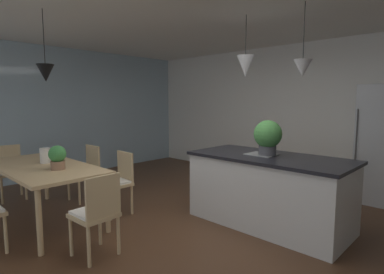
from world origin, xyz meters
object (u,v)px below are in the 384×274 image
potted_plant_on_table (57,157)px  dining_table (42,170)px  chair_far_left (86,171)px  kitchen_island (268,189)px  potted_plant_on_island (268,136)px  chair_kitchen_end (97,212)px  chair_window_end (10,170)px  chair_far_right (118,181)px  vase_on_dining_table (45,156)px

potted_plant_on_table → dining_table: bearing=-173.7°
chair_far_left → potted_plant_on_table: (0.86, -0.80, 0.44)m
dining_table → kitchen_island: size_ratio=1.01×
kitchen_island → potted_plant_on_table: size_ratio=6.79×
chair_far_left → potted_plant_on_island: bearing=23.0°
chair_kitchen_end → chair_window_end: bearing=180.0°
chair_window_end → potted_plant_on_island: size_ratio=1.92×
chair_far_right → kitchen_island: (1.75, 1.12, -0.01)m
kitchen_island → potted_plant_on_table: 2.68m
chair_kitchen_end → potted_plant_on_island: 2.22m
chair_kitchen_end → chair_far_right: bearing=137.7°
dining_table → potted_plant_on_island: size_ratio=4.48×
potted_plant_on_island → chair_far_left: bearing=-157.0°
potted_plant_on_table → chair_far_right: bearing=85.8°
vase_on_dining_table → potted_plant_on_island: bearing=39.2°
chair_far_left → chair_window_end: 1.25m
chair_far_right → potted_plant_on_table: potted_plant_on_table is taller
dining_table → chair_far_right: chair_far_right is taller
kitchen_island → potted_plant_on_island: size_ratio=4.45×
chair_far_left → kitchen_island: (2.67, 1.12, -0.01)m
potted_plant_on_table → potted_plant_on_island: bearing=47.2°
dining_table → chair_kitchen_end: (1.38, 0.00, -0.22)m
chair_far_left → chair_far_right: bearing=-0.0°
chair_far_left → potted_plant_on_table: size_ratio=2.94×
chair_kitchen_end → potted_plant_on_island: bearing=68.0°
vase_on_dining_table → chair_kitchen_end: bearing=-3.4°
dining_table → potted_plant_on_table: 0.46m
vase_on_dining_table → kitchen_island: bearing=38.8°
potted_plant_on_island → vase_on_dining_table: bearing=-140.8°
chair_far_left → chair_kitchen_end: bearing=-24.6°
chair_far_left → vase_on_dining_table: vase_on_dining_table is taller
chair_kitchen_end → vase_on_dining_table: (-1.50, 0.09, 0.38)m
chair_far_right → vase_on_dining_table: (-0.57, -0.75, 0.38)m
kitchen_island → vase_on_dining_table: vase_on_dining_table is taller
dining_table → chair_window_end: 1.40m
dining_table → chair_window_end: size_ratio=2.33×
chair_far_right → vase_on_dining_table: vase_on_dining_table is taller
chair_kitchen_end → potted_plant_on_table: bearing=177.6°
chair_far_left → chair_window_end: bearing=-137.8°
chair_far_right → potted_plant_on_island: 2.16m
chair_far_right → kitchen_island: 2.08m
potted_plant_on_island → potted_plant_on_table: (-1.78, -1.92, -0.24)m
chair_kitchen_end → chair_window_end: 2.77m
kitchen_island → dining_table: bearing=-138.4°
potted_plant_on_table → vase_on_dining_table: (-0.52, 0.05, -0.06)m
potted_plant_on_table → vase_on_dining_table: 0.52m
chair_kitchen_end → chair_far_left: (-1.84, 0.84, 0.00)m
chair_kitchen_end → potted_plant_on_table: potted_plant_on_table is taller
dining_table → chair_kitchen_end: bearing=0.1°
chair_far_left → potted_plant_on_table: 1.25m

